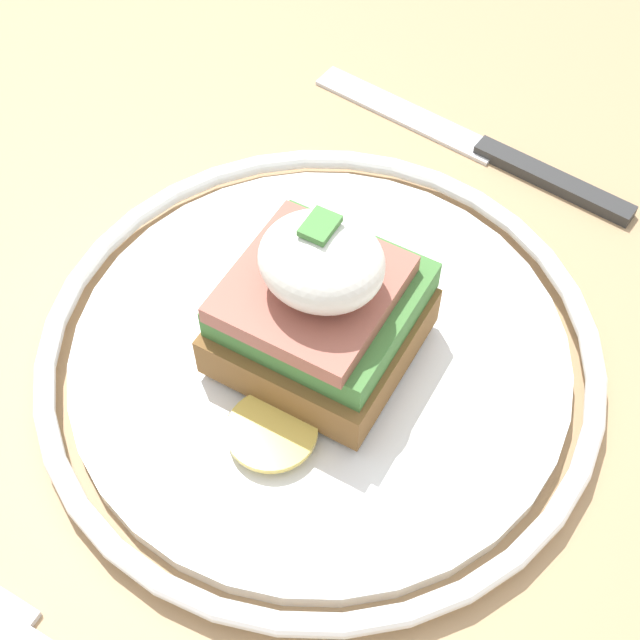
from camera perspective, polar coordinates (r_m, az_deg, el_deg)
dining_table at (r=0.54m, az=4.10°, el=-8.16°), size 0.97×0.79×0.72m
plate at (r=0.42m, az=-0.00°, el=-2.16°), size 0.27×0.27×0.02m
sandwich at (r=0.39m, az=-0.04°, el=0.97°), size 0.11×0.08×0.08m
knife at (r=0.53m, az=10.97°, el=10.45°), size 0.04×0.21×0.01m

